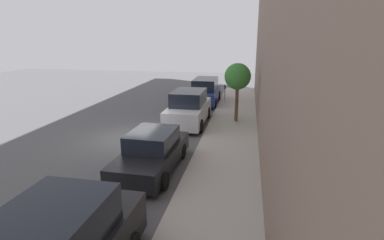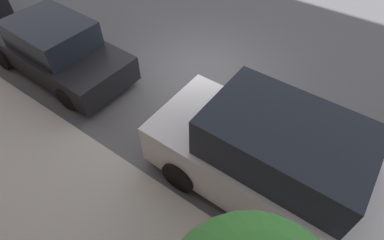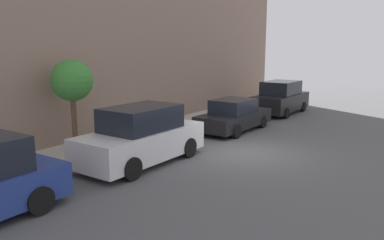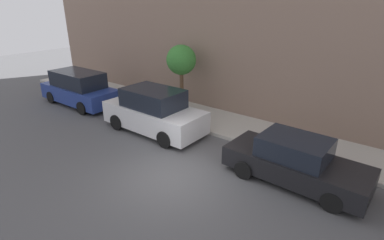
{
  "view_description": "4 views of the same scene",
  "coord_description": "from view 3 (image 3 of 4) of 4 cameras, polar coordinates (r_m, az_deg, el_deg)",
  "views": [
    {
      "loc": [
        5.63,
        -13.4,
        4.91
      ],
      "look_at": [
        3.01,
        0.5,
        1.0
      ],
      "focal_mm": 28.0,
      "sensor_mm": 36.0,
      "label": 1
    },
    {
      "loc": [
        5.63,
        3.69,
        5.4
      ],
      "look_at": [
        2.38,
        1.37,
        1.0
      ],
      "focal_mm": 28.0,
      "sensor_mm": 36.0,
      "label": 2
    },
    {
      "loc": [
        -6.18,
        12.48,
        3.86
      ],
      "look_at": [
        2.43,
        -0.05,
        1.0
      ],
      "focal_mm": 35.0,
      "sensor_mm": 36.0,
      "label": 3
    },
    {
      "loc": [
        -6.53,
        -5.84,
        5.58
      ],
      "look_at": [
        2.44,
        1.12,
        1.0
      ],
      "focal_mm": 28.0,
      "sensor_mm": 36.0,
      "label": 4
    }
  ],
  "objects": [
    {
      "name": "parked_suv_third",
      "position": [
        12.93,
        -7.68,
        -2.54
      ],
      "size": [
        2.08,
        4.81,
        1.98
      ],
      "color": "silver",
      "rests_on": "ground_plane"
    },
    {
      "name": "ground_plane",
      "position": [
        14.45,
        7.88,
        -4.94
      ],
      "size": [
        60.0,
        60.0,
        0.0
      ],
      "primitive_type": "plane",
      "color": "#515154"
    },
    {
      "name": "parking_meter_near",
      "position": [
        25.06,
        10.46,
        4.06
      ],
      "size": [
        0.11,
        0.15,
        1.48
      ],
      "color": "#ADADB2",
      "rests_on": "sidewalk"
    },
    {
      "name": "sidewalk",
      "position": [
        17.09,
        -6.86,
        -2.22
      ],
      "size": [
        2.73,
        32.0,
        0.15
      ],
      "color": "#B2ADA3",
      "rests_on": "ground_plane"
    },
    {
      "name": "parked_suv_nearest",
      "position": [
        23.62,
        13.36,
        3.25
      ],
      "size": [
        2.08,
        4.82,
        1.98
      ],
      "color": "black",
      "rests_on": "ground_plane"
    },
    {
      "name": "parked_sedan_second",
      "position": [
        18.12,
        6.42,
        0.62
      ],
      "size": [
        1.93,
        4.55,
        1.54
      ],
      "color": "black",
      "rests_on": "ground_plane"
    },
    {
      "name": "street_tree",
      "position": [
        14.21,
        -17.81,
        5.61
      ],
      "size": [
        1.5,
        1.5,
        3.38
      ],
      "color": "brown",
      "rests_on": "sidewalk"
    }
  ]
}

